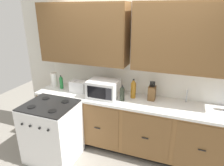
% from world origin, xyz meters
% --- Properties ---
extents(ground_plane, '(8.00, 8.00, 0.00)m').
position_xyz_m(ground_plane, '(0.00, 0.00, 0.00)').
color(ground_plane, gray).
extents(wall_unit, '(4.29, 0.40, 2.55)m').
position_xyz_m(wall_unit, '(0.00, 0.50, 1.67)').
color(wall_unit, silver).
rests_on(wall_unit, ground_plane).
extents(counter_run, '(3.12, 0.64, 0.92)m').
position_xyz_m(counter_run, '(0.00, 0.30, 0.47)').
color(counter_run, black).
rests_on(counter_run, ground_plane).
extents(stove_range, '(0.76, 0.68, 0.95)m').
position_xyz_m(stove_range, '(-1.02, -0.33, 0.47)').
color(stove_range, white).
rests_on(stove_range, ground_plane).
extents(microwave, '(0.48, 0.37, 0.28)m').
position_xyz_m(microwave, '(-0.38, 0.25, 1.06)').
color(microwave, white).
rests_on(microwave, counter_run).
extents(toaster, '(0.28, 0.18, 0.19)m').
position_xyz_m(toaster, '(-0.87, 0.31, 1.02)').
color(toaster, white).
rests_on(toaster, counter_run).
extents(knife_block, '(0.11, 0.14, 0.31)m').
position_xyz_m(knife_block, '(0.37, 0.41, 1.04)').
color(knife_block, brown).
rests_on(knife_block, counter_run).
extents(sink_faucet, '(0.02, 0.02, 0.20)m').
position_xyz_m(sink_faucet, '(0.89, 0.51, 1.02)').
color(sink_faucet, '#B2B5BA').
rests_on(sink_faucet, counter_run).
extents(paper_towel_roll, '(0.12, 0.12, 0.26)m').
position_xyz_m(paper_towel_roll, '(-1.42, 0.38, 1.05)').
color(paper_towel_roll, white).
rests_on(paper_towel_roll, counter_run).
extents(bottle_dark, '(0.08, 0.08, 0.25)m').
position_xyz_m(bottle_dark, '(-0.05, 0.22, 1.04)').
color(bottle_dark, black).
rests_on(bottle_dark, counter_run).
extents(bottle_amber, '(0.08, 0.08, 0.32)m').
position_xyz_m(bottle_amber, '(0.08, 0.38, 1.08)').
color(bottle_amber, '#9E6619').
rests_on(bottle_amber, counter_run).
extents(bottle_green, '(0.06, 0.06, 0.25)m').
position_xyz_m(bottle_green, '(-1.24, 0.33, 1.04)').
color(bottle_green, '#237A38').
rests_on(bottle_green, counter_run).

